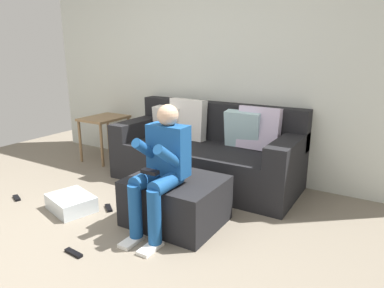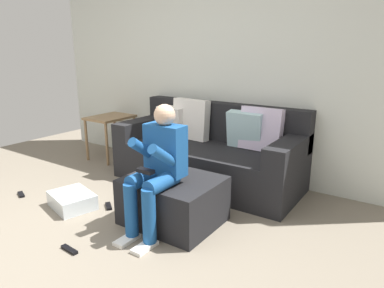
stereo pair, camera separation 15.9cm
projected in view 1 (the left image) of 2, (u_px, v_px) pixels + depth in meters
ground_plane at (37, 265)px, 2.41m from camera, size 6.35×6.35×0.00m
wall_back at (208, 64)px, 4.09m from camera, size 4.89×0.10×2.59m
couch_sectional at (207, 153)px, 3.88m from camera, size 2.05×0.86×0.90m
ottoman at (176, 201)px, 2.97m from camera, size 0.78×0.64×0.40m
person_seated at (161, 166)px, 2.72m from camera, size 0.34×0.59×1.04m
storage_bin at (71, 203)px, 3.23m from camera, size 0.50×0.43×0.14m
side_table at (104, 124)px, 4.64m from camera, size 0.45×0.58×0.58m
remote_near_ottoman at (74, 253)px, 2.54m from camera, size 0.17×0.05×0.02m
remote_by_storage_bin at (109, 208)px, 3.26m from camera, size 0.15×0.13×0.02m
remote_under_side_table at (17, 198)px, 3.48m from camera, size 0.15×0.10×0.02m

